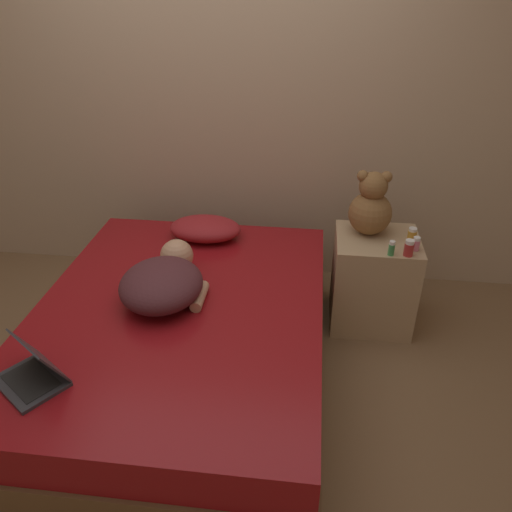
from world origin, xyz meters
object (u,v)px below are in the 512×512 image
at_px(bottle_red, 409,248).
at_px(bottle_green, 392,248).
at_px(bottle_pink, 416,244).
at_px(person_lying, 164,281).
at_px(bottle_amber, 412,235).
at_px(laptop, 34,372).
at_px(teddy_bear, 371,207).
at_px(pillow, 205,229).

bearing_deg(bottle_red, bottle_green, -175.65).
bearing_deg(bottle_red, bottle_pink, 53.58).
height_order(person_lying, bottle_amber, person_lying).
relative_size(bottle_red, bottle_green, 1.10).
height_order(bottle_amber, bottle_red, bottle_red).
height_order(bottle_pink, bottle_amber, same).
bearing_deg(laptop, teddy_bear, 77.25).
bearing_deg(bottle_pink, bottle_amber, 93.24).
distance_m(pillow, bottle_pink, 1.28).
bearing_deg(bottle_red, teddy_bear, 128.65).
relative_size(person_lying, bottle_green, 7.34).
bearing_deg(person_lying, bottle_red, 17.48).
distance_m(bottle_red, bottle_green, 0.10).
height_order(pillow, teddy_bear, teddy_bear).
bearing_deg(teddy_bear, bottle_green, -67.52).
bearing_deg(bottle_pink, pillow, 171.76).
distance_m(bottle_pink, bottle_amber, 0.11).
bearing_deg(pillow, bottle_green, -13.00).
height_order(bottle_amber, bottle_green, bottle_green).
height_order(person_lying, laptop, laptop).
height_order(person_lying, bottle_red, person_lying).
bearing_deg(bottle_green, pillow, 167.00).
bearing_deg(laptop, bottle_green, 69.17).
bearing_deg(bottle_amber, bottle_red, -103.63).
xyz_separation_m(teddy_bear, bottle_pink, (0.25, -0.19, -0.13)).
relative_size(laptop, bottle_red, 3.71).
distance_m(bottle_amber, bottle_green, 0.23).
relative_size(pillow, bottle_pink, 5.57).
height_order(pillow, person_lying, person_lying).
distance_m(laptop, bottle_red, 1.98).
xyz_separation_m(bottle_amber, bottle_green, (-0.14, -0.19, 0.00)).
bearing_deg(bottle_red, person_lying, -162.10).
distance_m(teddy_bear, bottle_amber, 0.29).
bearing_deg(bottle_red, bottle_amber, 76.37).
bearing_deg(bottle_pink, bottle_red, -126.42).
bearing_deg(pillow, bottle_pink, -8.24).
bearing_deg(person_lying, bottle_amber, 23.71).
distance_m(pillow, bottle_amber, 1.26).
distance_m(person_lying, bottle_amber, 1.46).
bearing_deg(bottle_green, bottle_pink, 27.30).
bearing_deg(bottle_green, laptop, -145.55).
relative_size(pillow, bottle_green, 5.19).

